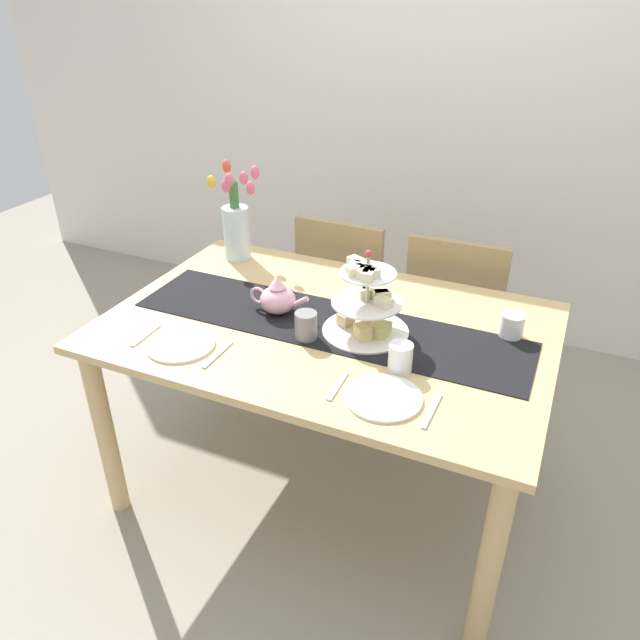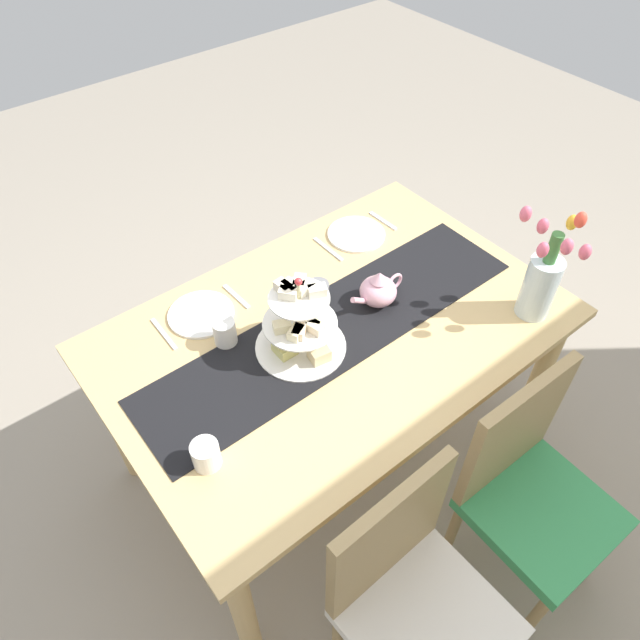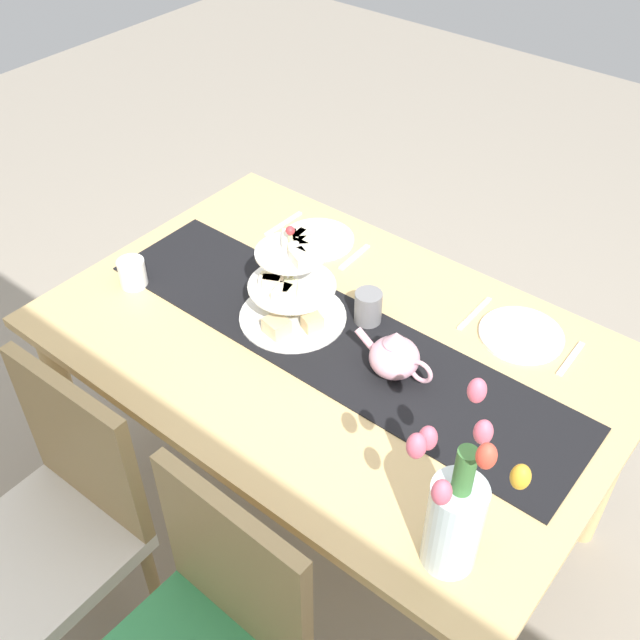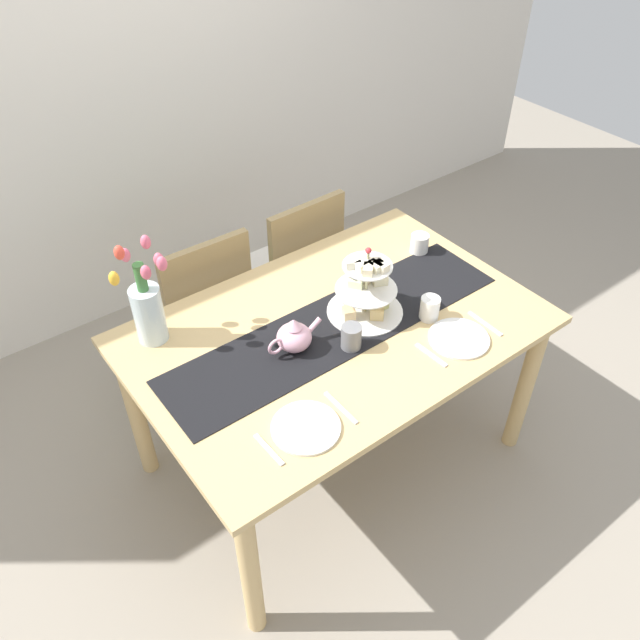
% 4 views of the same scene
% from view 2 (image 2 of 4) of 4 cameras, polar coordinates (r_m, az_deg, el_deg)
% --- Properties ---
extents(ground_plane, '(8.00, 8.00, 0.00)m').
position_cam_2_polar(ground_plane, '(2.64, 1.08, -12.32)').
color(ground_plane, gray).
extents(dining_table, '(1.55, 1.02, 0.78)m').
position_cam_2_polar(dining_table, '(2.09, 1.34, -2.72)').
color(dining_table, tan).
rests_on(dining_table, ground_plane).
extents(chair_left, '(0.43, 0.43, 0.91)m').
position_cam_2_polar(chair_left, '(2.09, 19.58, -14.91)').
color(chair_left, '#9C8254').
rests_on(chair_left, ground_plane).
extents(chair_right, '(0.43, 0.43, 0.91)m').
position_cam_2_polar(chair_right, '(1.87, 8.89, -24.62)').
color(chair_right, '#9C8254').
rests_on(chair_right, ground_plane).
extents(table_runner, '(1.42, 0.34, 0.00)m').
position_cam_2_polar(table_runner, '(2.01, 1.40, -0.71)').
color(table_runner, black).
rests_on(table_runner, dining_table).
extents(tiered_cake_stand, '(0.30, 0.30, 0.30)m').
position_cam_2_polar(tiered_cake_stand, '(1.87, -1.93, -0.59)').
color(tiered_cake_stand, beige).
rests_on(tiered_cake_stand, table_runner).
extents(teapot, '(0.24, 0.13, 0.14)m').
position_cam_2_polar(teapot, '(2.07, 5.66, 2.89)').
color(teapot, '#E5A8BC').
rests_on(teapot, table_runner).
extents(tulip_vase, '(0.21, 0.23, 0.42)m').
position_cam_2_polar(tulip_vase, '(2.09, 20.66, 3.77)').
color(tulip_vase, silver).
rests_on(tulip_vase, dining_table).
extents(cream_jug, '(0.08, 0.08, 0.08)m').
position_cam_2_polar(cream_jug, '(1.70, -10.95, -12.65)').
color(cream_jug, white).
rests_on(cream_jug, dining_table).
extents(dinner_plate_left, '(0.23, 0.23, 0.01)m').
position_cam_2_polar(dinner_plate_left, '(2.38, 3.52, 8.26)').
color(dinner_plate_left, white).
rests_on(dinner_plate_left, dining_table).
extents(fork_left, '(0.02, 0.15, 0.01)m').
position_cam_2_polar(fork_left, '(2.46, 6.10, 9.50)').
color(fork_left, silver).
rests_on(fork_left, dining_table).
extents(knife_left, '(0.01, 0.17, 0.01)m').
position_cam_2_polar(knife_left, '(2.31, 0.79, 6.85)').
color(knife_left, silver).
rests_on(knife_left, dining_table).
extents(dinner_plate_right, '(0.23, 0.23, 0.01)m').
position_cam_2_polar(dinner_plate_right, '(2.09, -11.40, 0.56)').
color(dinner_plate_right, white).
rests_on(dinner_plate_right, dining_table).
extents(fork_right, '(0.02, 0.15, 0.01)m').
position_cam_2_polar(fork_right, '(2.13, -8.07, 2.27)').
color(fork_right, silver).
rests_on(fork_right, dining_table).
extents(knife_right, '(0.02, 0.17, 0.01)m').
position_cam_2_polar(knife_right, '(2.06, -14.83, -1.29)').
color(knife_right, silver).
rests_on(knife_right, dining_table).
extents(mug_grey, '(0.08, 0.08, 0.09)m').
position_cam_2_polar(mug_grey, '(2.05, -0.18, 2.51)').
color(mug_grey, slate).
rests_on(mug_grey, table_runner).
extents(mug_white_text, '(0.08, 0.08, 0.09)m').
position_cam_2_polar(mug_white_text, '(1.96, -9.16, -1.18)').
color(mug_white_text, white).
rests_on(mug_white_text, dining_table).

